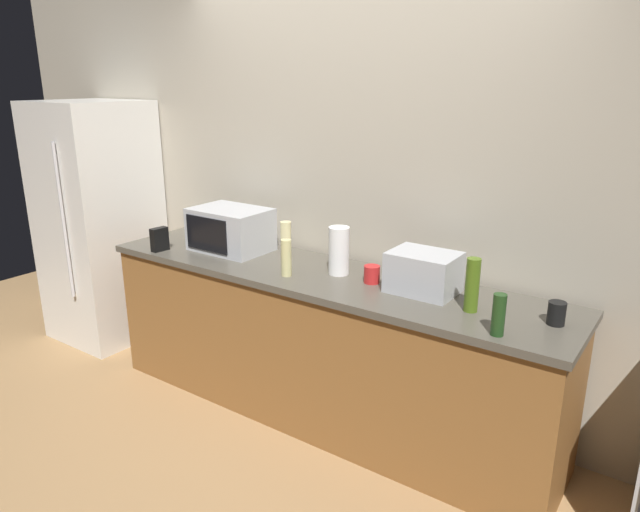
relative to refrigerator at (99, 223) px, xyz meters
name	(u,v)px	position (x,y,z in m)	size (l,w,h in m)	color
ground_plane	(279,445)	(2.05, -0.40, -0.90)	(8.00, 8.00, 0.00)	#A87F51
back_wall	(359,184)	(2.05, 0.41, 0.45)	(6.40, 0.10, 2.70)	#B2A893
counter_run	(320,345)	(2.05, 0.00, -0.45)	(2.84, 0.64, 0.90)	brown
refrigerator	(99,223)	(0.00, 0.00, 0.00)	(0.72, 0.73, 1.80)	white
microwave	(231,229)	(1.32, 0.05, 0.13)	(0.48, 0.35, 0.27)	#B7BABF
toaster_oven	(424,272)	(2.65, 0.06, 0.10)	(0.34, 0.26, 0.21)	#B7BABF
paper_towel_roll	(339,251)	(2.14, 0.05, 0.13)	(0.12, 0.12, 0.27)	white
cordless_phone	(160,239)	(0.96, -0.23, 0.07)	(0.05, 0.11, 0.15)	black
bottle_olive_oil	(472,285)	(2.95, -0.05, 0.13)	(0.07, 0.07, 0.26)	#4C6B19
bottle_hand_soap	(286,239)	(1.70, 0.14, 0.11)	(0.07, 0.07, 0.22)	beige
bottle_wine	(499,315)	(3.14, -0.24, 0.09)	(0.06, 0.06, 0.19)	#1E3F19
bottle_vinegar	(286,258)	(1.92, -0.14, 0.10)	(0.06, 0.06, 0.21)	beige
mug_red	(372,274)	(2.37, 0.03, 0.05)	(0.09, 0.09, 0.09)	red
mug_black	(557,313)	(3.32, 0.02, 0.05)	(0.08, 0.08, 0.11)	black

